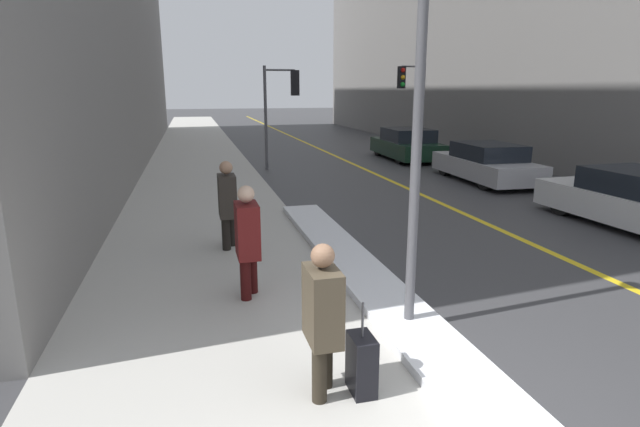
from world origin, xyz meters
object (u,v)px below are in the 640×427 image
(traffic_light_far, at_px, (410,90))
(pedestrian_with_shoulder_bag, at_px, (322,313))
(parked_car_silver, at_px, (486,163))
(rolling_suitcase, at_px, (362,365))
(parked_car_dark_green, at_px, (407,145))
(pedestrian_nearside, at_px, (248,236))
(lamp_post, at_px, (420,65))
(pedestrian_in_glasses, at_px, (227,201))
(traffic_light_near, at_px, (284,95))

(traffic_light_far, xyz_separation_m, pedestrian_with_shoulder_bag, (-8.04, -16.02, -2.05))
(parked_car_silver, height_order, rolling_suitcase, parked_car_silver)
(parked_car_dark_green, relative_size, rolling_suitcase, 4.68)
(pedestrian_nearside, height_order, parked_car_dark_green, pedestrian_nearside)
(lamp_post, distance_m, parked_car_silver, 11.40)
(pedestrian_with_shoulder_bag, bearing_deg, parked_car_dark_green, 153.22)
(rolling_suitcase, bearing_deg, pedestrian_with_shoulder_bag, -102.44)
(pedestrian_nearside, height_order, pedestrian_in_glasses, pedestrian_in_glasses)
(traffic_light_near, distance_m, traffic_light_far, 6.03)
(pedestrian_nearside, xyz_separation_m, rolling_suitcase, (0.79, -2.62, -0.60))
(parked_car_silver, xyz_separation_m, parked_car_dark_green, (-0.26, 5.62, 0.03))
(lamp_post, relative_size, parked_car_silver, 1.21)
(parked_car_dark_green, bearing_deg, traffic_light_far, -28.19)
(traffic_light_far, bearing_deg, traffic_light_near, 11.18)
(rolling_suitcase, bearing_deg, parked_car_dark_green, 154.44)
(parked_car_dark_green, bearing_deg, pedestrian_nearside, 150.07)
(lamp_post, distance_m, pedestrian_with_shoulder_bag, 2.91)
(traffic_light_far, bearing_deg, parked_car_dark_green, 54.10)
(traffic_light_near, relative_size, rolling_suitcase, 3.94)
(traffic_light_far, bearing_deg, lamp_post, 60.53)
(traffic_light_near, relative_size, pedestrian_nearside, 2.31)
(rolling_suitcase, bearing_deg, traffic_light_far, 154.31)
(rolling_suitcase, bearing_deg, parked_car_silver, 142.40)
(traffic_light_near, xyz_separation_m, traffic_light_far, (5.78, 1.73, 0.19))
(rolling_suitcase, bearing_deg, pedestrian_in_glasses, -170.03)
(traffic_light_far, height_order, rolling_suitcase, traffic_light_far)
(lamp_post, distance_m, pedestrian_nearside, 3.23)
(parked_car_silver, bearing_deg, rolling_suitcase, 144.83)
(pedestrian_with_shoulder_bag, xyz_separation_m, pedestrian_in_glasses, (-0.52, 4.90, 0.06))
(lamp_post, xyz_separation_m, parked_car_silver, (6.66, 8.89, -2.56))
(pedestrian_in_glasses, distance_m, parked_car_silver, 9.99)
(lamp_post, bearing_deg, traffic_light_near, 86.25)
(rolling_suitcase, bearing_deg, pedestrian_nearside, -163.46)
(traffic_light_far, height_order, pedestrian_nearside, traffic_light_far)
(traffic_light_far, height_order, parked_car_silver, traffic_light_far)
(traffic_light_far, distance_m, parked_car_dark_green, 2.32)
(traffic_light_far, distance_m, pedestrian_in_glasses, 14.18)
(lamp_post, xyz_separation_m, pedestrian_in_glasses, (-1.92, 3.80, -2.23))
(pedestrian_with_shoulder_bag, height_order, pedestrian_nearside, pedestrian_nearside)
(pedestrian_nearside, relative_size, parked_car_dark_green, 0.36)
(parked_car_silver, height_order, parked_car_dark_green, parked_car_dark_green)
(lamp_post, relative_size, rolling_suitcase, 5.58)
(pedestrian_nearside, relative_size, parked_car_silver, 0.37)
(parked_car_silver, bearing_deg, pedestrian_with_shoulder_bag, 143.29)
(traffic_light_near, bearing_deg, traffic_light_far, 20.14)
(traffic_light_near, relative_size, pedestrian_in_glasses, 2.28)
(lamp_post, relative_size, parked_car_dark_green, 1.19)
(parked_car_silver, bearing_deg, parked_car_dark_green, 4.85)
(pedestrian_in_glasses, bearing_deg, parked_car_dark_green, 141.93)
(traffic_light_far, height_order, pedestrian_in_glasses, traffic_light_far)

